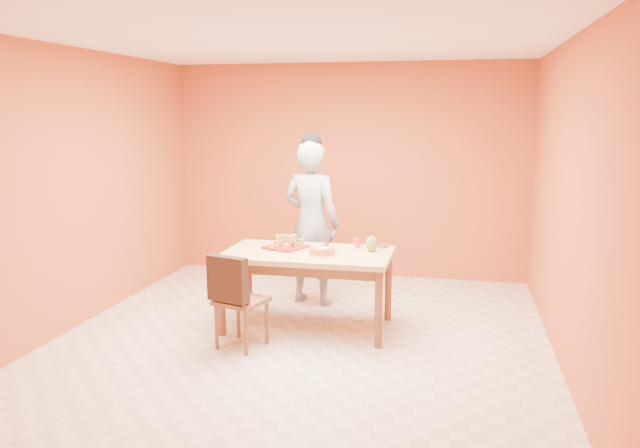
% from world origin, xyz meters
% --- Properties ---
extents(floor, '(5.00, 5.00, 0.00)m').
position_xyz_m(floor, '(0.00, 0.00, 0.00)').
color(floor, beige).
rests_on(floor, ground).
extents(ceiling, '(5.00, 5.00, 0.00)m').
position_xyz_m(ceiling, '(0.00, 0.00, 2.70)').
color(ceiling, white).
rests_on(ceiling, wall_back).
extents(wall_back, '(4.50, 0.00, 4.50)m').
position_xyz_m(wall_back, '(0.00, 2.50, 1.35)').
color(wall_back, '#BC4E2B').
rests_on(wall_back, floor).
extents(wall_left, '(0.00, 5.00, 5.00)m').
position_xyz_m(wall_left, '(-2.25, 0.00, 1.35)').
color(wall_left, '#BC4E2B').
rests_on(wall_left, floor).
extents(wall_right, '(0.00, 5.00, 5.00)m').
position_xyz_m(wall_right, '(2.25, 0.00, 1.35)').
color(wall_right, '#BC4E2B').
rests_on(wall_right, floor).
extents(dining_table, '(1.60, 0.90, 0.76)m').
position_xyz_m(dining_table, '(-0.02, 0.36, 0.67)').
color(dining_table, '#E6C478').
rests_on(dining_table, floor).
extents(dining_chair, '(0.51, 0.56, 0.87)m').
position_xyz_m(dining_chair, '(-0.48, -0.27, 0.45)').
color(dining_chair, brown).
rests_on(dining_chair, floor).
extents(pastry_pile, '(0.31, 0.31, 0.10)m').
position_xyz_m(pastry_pile, '(-0.27, 0.48, 0.83)').
color(pastry_pile, tan).
rests_on(pastry_pile, pastry_platter).
extents(person, '(0.74, 0.57, 1.79)m').
position_xyz_m(person, '(-0.17, 1.17, 0.89)').
color(person, gray).
rests_on(person, floor).
extents(pastry_platter, '(0.46, 0.46, 0.02)m').
position_xyz_m(pastry_platter, '(-0.27, 0.48, 0.77)').
color(pastry_platter, maroon).
rests_on(pastry_platter, dining_table).
extents(red_dinner_plate, '(0.29, 0.29, 0.02)m').
position_xyz_m(red_dinner_plate, '(-0.34, 0.59, 0.77)').
color(red_dinner_plate, maroon).
rests_on(red_dinner_plate, dining_table).
extents(white_cake_plate, '(0.33, 0.33, 0.01)m').
position_xyz_m(white_cake_plate, '(0.15, 0.25, 0.77)').
color(white_cake_plate, silver).
rests_on(white_cake_plate, dining_table).
extents(sponge_cake, '(0.31, 0.31, 0.06)m').
position_xyz_m(sponge_cake, '(0.15, 0.25, 0.80)').
color(sponge_cake, orange).
rests_on(sponge_cake, white_cake_plate).
extents(cake_server, '(0.07, 0.25, 0.01)m').
position_xyz_m(cake_server, '(0.16, 0.43, 0.83)').
color(cake_server, silver).
rests_on(cake_server, sponge_cake).
extents(egg_ornament, '(0.14, 0.12, 0.15)m').
position_xyz_m(egg_ornament, '(0.58, 0.51, 0.83)').
color(egg_ornament, olive).
rests_on(egg_ornament, dining_table).
extents(magenta_glass, '(0.07, 0.07, 0.09)m').
position_xyz_m(magenta_glass, '(0.42, 0.66, 0.81)').
color(magenta_glass, '#CE1F49').
rests_on(magenta_glass, dining_table).
extents(checker_tin, '(0.13, 0.13, 0.03)m').
position_xyz_m(checker_tin, '(0.66, 0.71, 0.78)').
color(checker_tin, '#341A0E').
rests_on(checker_tin, dining_table).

